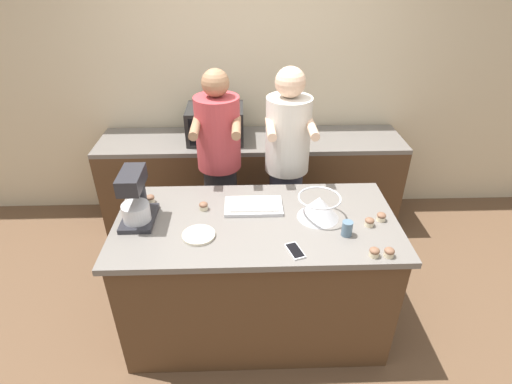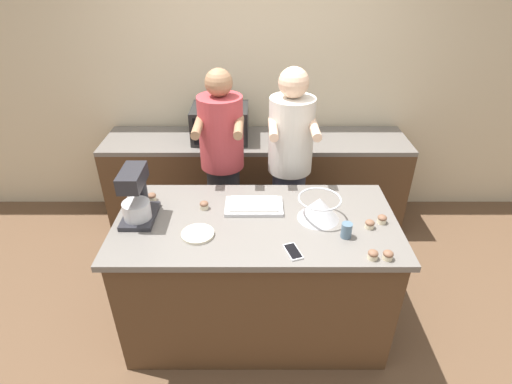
{
  "view_description": "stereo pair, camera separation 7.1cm",
  "coord_description": "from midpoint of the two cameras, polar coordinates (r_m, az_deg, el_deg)",
  "views": [
    {
      "loc": [
        -0.07,
        -2.06,
        2.38
      ],
      "look_at": [
        0.0,
        0.04,
        1.11
      ],
      "focal_mm": 28.0,
      "sensor_mm": 36.0,
      "label": 1
    },
    {
      "loc": [
        0.0,
        -2.06,
        2.38
      ],
      "look_at": [
        0.0,
        0.04,
        1.11
      ],
      "focal_mm": 28.0,
      "sensor_mm": 36.0,
      "label": 2
    }
  ],
  "objects": [
    {
      "name": "small_plate",
      "position": [
        2.41,
        -7.48,
        -5.97
      ],
      "size": [
        0.2,
        0.2,
        0.02
      ],
      "color": "beige",
      "rests_on": "island_counter"
    },
    {
      "name": "person_right",
      "position": [
        3.18,
        5.45,
        3.18
      ],
      "size": [
        0.35,
        0.51,
        1.7
      ],
      "color": "#33384C",
      "rests_on": "ground_plane"
    },
    {
      "name": "island_counter",
      "position": [
        2.82,
        0.74,
        -11.69
      ],
      "size": [
        1.78,
        0.88,
        0.93
      ],
      "color": "#4C331E",
      "rests_on": "ground_plane"
    },
    {
      "name": "back_counter",
      "position": [
        3.91,
        0.53,
        1.6
      ],
      "size": [
        2.8,
        0.6,
        0.9
      ],
      "color": "#4C331E",
      "rests_on": "ground_plane"
    },
    {
      "name": "cupcake_1",
      "position": [
        2.34,
        19.17,
        -8.53
      ],
      "size": [
        0.06,
        0.06,
        0.06
      ],
      "color": "beige",
      "rests_on": "island_counter"
    },
    {
      "name": "cupcake_3",
      "position": [
        2.62,
        18.31,
        -3.7
      ],
      "size": [
        0.06,
        0.06,
        0.06
      ],
      "color": "beige",
      "rests_on": "island_counter"
    },
    {
      "name": "stand_mixer",
      "position": [
        2.55,
        -15.94,
        -0.78
      ],
      "size": [
        0.2,
        0.3,
        0.35
      ],
      "color": "#232328",
      "rests_on": "island_counter"
    },
    {
      "name": "cupcake_2",
      "position": [
        2.64,
        -6.66,
        -1.86
      ],
      "size": [
        0.06,
        0.06,
        0.06
      ],
      "color": "beige",
      "rests_on": "island_counter"
    },
    {
      "name": "cupcake_5",
      "position": [
        2.55,
        16.71,
        -4.42
      ],
      "size": [
        0.06,
        0.06,
        0.06
      ],
      "color": "beige",
      "rests_on": "island_counter"
    },
    {
      "name": "mixing_bowl",
      "position": [
        2.53,
        9.78,
        -2.22
      ],
      "size": [
        0.27,
        0.27,
        0.15
      ],
      "color": "#BCBCC1",
      "rests_on": "island_counter"
    },
    {
      "name": "drinking_glass",
      "position": [
        2.43,
        13.62,
        -5.35
      ],
      "size": [
        0.06,
        0.06,
        0.09
      ],
      "color": "slate",
      "rests_on": "island_counter"
    },
    {
      "name": "cell_phone",
      "position": [
        2.28,
        6.2,
        -8.48
      ],
      "size": [
        0.11,
        0.16,
        0.01
      ],
      "color": "silver",
      "rests_on": "island_counter"
    },
    {
      "name": "back_wall",
      "position": [
        3.89,
        0.56,
        15.83
      ],
      "size": [
        10.0,
        0.06,
        2.7
      ],
      "color": "beige",
      "rests_on": "ground_plane"
    },
    {
      "name": "cupcake_0",
      "position": [
        2.79,
        -13.94,
        -0.67
      ],
      "size": [
        0.06,
        0.06,
        0.06
      ],
      "color": "beige",
      "rests_on": "island_counter"
    },
    {
      "name": "microwave_oven",
      "position": [
        3.66,
        -4.56,
        9.77
      ],
      "size": [
        0.5,
        0.4,
        0.3
      ],
      "color": "black",
      "rests_on": "back_counter"
    },
    {
      "name": "baking_tray",
      "position": [
        2.63,
        0.49,
        -1.97
      ],
      "size": [
        0.38,
        0.22,
        0.04
      ],
      "color": "#BCBCC1",
      "rests_on": "island_counter"
    },
    {
      "name": "person_left",
      "position": [
        3.18,
        -4.11,
        3.08
      ],
      "size": [
        0.35,
        0.51,
        1.69
      ],
      "color": "#232328",
      "rests_on": "ground_plane"
    },
    {
      "name": "cupcake_4",
      "position": [
        2.32,
        17.21,
        -8.56
      ],
      "size": [
        0.06,
        0.06,
        0.06
      ],
      "color": "beige",
      "rests_on": "island_counter"
    },
    {
      "name": "ground_plane",
      "position": [
        3.15,
        0.68,
        -17.89
      ],
      "size": [
        16.0,
        16.0,
        0.0
      ],
      "primitive_type": "plane",
      "color": "brown"
    }
  ]
}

